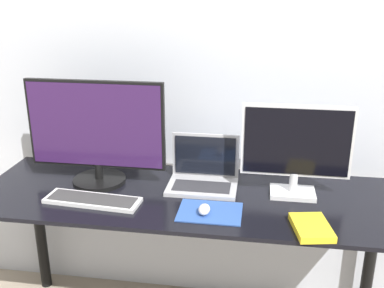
% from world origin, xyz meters
% --- Properties ---
extents(wall_back, '(7.00, 0.05, 2.50)m').
position_xyz_m(wall_back, '(0.00, 0.70, 1.25)').
color(wall_back, silver).
rests_on(wall_back, ground_plane).
extents(desk, '(1.87, 0.64, 0.77)m').
position_xyz_m(desk, '(0.00, 0.32, 0.64)').
color(desk, black).
rests_on(desk, ground_plane).
extents(monitor_left, '(0.63, 0.24, 0.48)m').
position_xyz_m(monitor_left, '(-0.43, 0.39, 1.01)').
color(monitor_left, black).
rests_on(monitor_left, desk).
extents(monitor_right, '(0.46, 0.14, 0.40)m').
position_xyz_m(monitor_right, '(0.45, 0.39, 0.99)').
color(monitor_right, silver).
rests_on(monitor_right, desk).
extents(laptop, '(0.31, 0.22, 0.23)m').
position_xyz_m(laptop, '(0.05, 0.43, 0.82)').
color(laptop, '#ADADB2').
rests_on(laptop, desk).
extents(keyboard, '(0.42, 0.16, 0.02)m').
position_xyz_m(keyboard, '(-0.39, 0.18, 0.78)').
color(keyboard, silver).
rests_on(keyboard, desk).
extents(mousepad, '(0.26, 0.19, 0.00)m').
position_xyz_m(mousepad, '(0.11, 0.17, 0.77)').
color(mousepad, '#2D519E').
rests_on(mousepad, desk).
extents(mouse, '(0.05, 0.07, 0.04)m').
position_xyz_m(mouse, '(0.09, 0.15, 0.79)').
color(mouse, silver).
rests_on(mouse, mousepad).
extents(book, '(0.16, 0.21, 0.03)m').
position_xyz_m(book, '(0.51, 0.09, 0.78)').
color(book, yellow).
rests_on(book, desk).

